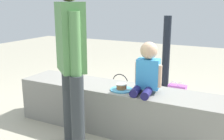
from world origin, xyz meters
name	(u,v)px	position (x,y,z in m)	size (l,w,h in m)	color
ground_plane	(117,129)	(0.00, 0.00, 0.00)	(12.00, 12.00, 0.00)	#A49F89
concrete_ledge	(118,108)	(0.00, 0.00, 0.23)	(2.18, 0.47, 0.46)	gray
child_seated	(147,71)	(0.32, -0.03, 0.68)	(0.28, 0.33, 0.48)	#1C1A53
adult_standing	(71,49)	(-0.16, -0.55, 0.93)	(0.37, 0.35, 1.54)	#2F3538
cake_plate	(122,88)	(0.08, -0.07, 0.48)	(0.22, 0.22, 0.07)	#4CA5D8
gift_bag	(177,94)	(0.36, 1.04, 0.13)	(0.23, 0.11, 0.29)	#B259BF
railing_post	(166,64)	(0.08, 1.43, 0.42)	(0.36, 0.36, 1.12)	black
water_bottle_near_gift	(143,100)	(0.02, 0.68, 0.11)	(0.06, 0.06, 0.23)	silver
water_bottle_far_side	(142,106)	(0.06, 0.53, 0.08)	(0.07, 0.07, 0.18)	silver
party_cup_red	(177,112)	(0.48, 0.59, 0.06)	(0.08, 0.08, 0.11)	red
cake_box_white	(150,94)	(-0.02, 1.03, 0.07)	(0.33, 0.31, 0.15)	white
handbag_black_leather	(120,89)	(-0.39, 0.88, 0.12)	(0.32, 0.10, 0.34)	black
handbag_brown_canvas	(114,99)	(-0.30, 0.50, 0.12)	(0.30, 0.10, 0.33)	brown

